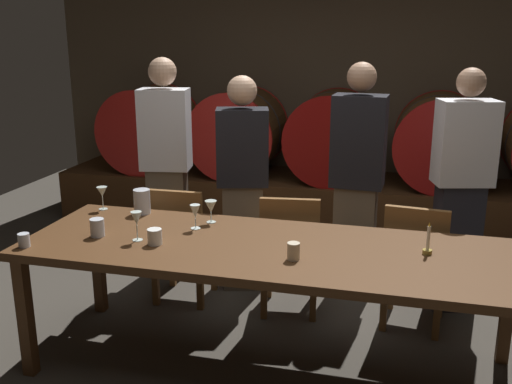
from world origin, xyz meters
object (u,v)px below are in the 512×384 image
Objects in this scene: wine_barrel_far_left at (150,128)px; wine_glass_center_right at (195,212)px; cup_center_left at (97,228)px; cup_far_right at (293,251)px; wine_barrel_center at (333,136)px; candle_center at (428,246)px; wine_glass_far_right at (211,207)px; wine_barrel_left at (239,132)px; pitcher at (142,201)px; chair_right at (415,261)px; guest_far_right at (461,191)px; cup_far_left at (24,240)px; chair_center at (290,249)px; wine_glass_center_left at (136,220)px; chair_left at (181,239)px; guest_center_right at (357,179)px; wine_glass_far_left at (102,193)px; wine_barrel_right at (441,141)px; guest_center_left at (243,183)px; dining_table at (271,256)px; guest_far_left at (166,166)px.

wine_barrel_far_left is 2.83m from wine_glass_center_right.
cup_far_right is at bearing -3.20° from cup_center_left.
wine_barrel_center reaches higher than candle_center.
wine_glass_far_right is (-1.31, 0.22, 0.05)m from candle_center.
candle_center is (0.84, -2.54, -0.12)m from wine_barrel_center.
pitcher is at bearing -90.49° from wine_barrel_left.
pitcher reaches higher than wine_glass_far_right.
chair_right is 0.62m from guest_far_right.
wine_glass_far_right is 1.11m from cup_far_left.
wine_glass_center_left is at bearing 39.66° from chair_center.
chair_left is at bearing -60.61° from wine_barrel_far_left.
guest_center_right is (1.20, 0.50, 0.40)m from chair_left.
wine_glass_far_left reaches higher than chair_right.
wine_glass_far_right is (-1.48, -2.32, -0.07)m from wine_barrel_right.
guest_far_right reaches higher than cup_center_left.
chair_right is (0.80, -1.94, -0.45)m from wine_barrel_center.
chair_center is at bearing 47.40° from wine_glass_center_left.
candle_center is (-0.24, -1.00, -0.05)m from guest_far_right.
wine_barrel_left is at bearing 88.27° from cup_center_left.
wine_barrel_right is 2.72m from chair_left.
wine_barrel_far_left is 2.74m from chair_center.
wine_barrel_center is at bearing 65.62° from cup_far_left.
cup_far_right is at bearing -159.54° from candle_center.
wine_glass_center_right is at bearing -60.25° from wine_barrel_far_left.
wine_glass_far_left is at bearing 134.70° from wine_glass_center_left.
chair_left is at bearing -7.00° from chair_center.
chair_center is 0.51× the size of guest_far_right.
wine_glass_center_left is at bearing -105.98° from wine_barrel_center.
guest_center_left is 11.47× the size of wine_glass_far_right.
guest_far_right is 21.88× the size of cup_far_left.
guest_far_left is (-1.13, 1.18, 0.19)m from dining_table.
wine_glass_far_left is at bearing -97.98° from wine_barrel_left.
wine_glass_far_left is 0.70m from wine_glass_center_left.
wine_barrel_left is at bearing 0.00° from wine_barrel_far_left.
wine_glass_center_right is (-0.52, 0.18, 0.17)m from dining_table.
guest_center_left reaches higher than chair_center.
wine_barrel_left is at bearing -41.55° from chair_right.
pitcher is at bearing 34.70° from guest_center_right.
wine_glass_far_right is (-0.44, -0.39, 0.38)m from chair_center.
cup_center_left is (0.89, -2.73, -0.11)m from wine_barrel_far_left.
wine_glass_center_right is at bearing -111.17° from wine_glass_far_right.
dining_table is 1.65× the size of guest_center_right.
wine_barrel_far_left is at bearing -62.64° from guest_center_left.
wine_barrel_center is at bearing 60.38° from wine_glass_far_left.
guest_far_right is at bearing 32.81° from wine_glass_center_left.
chair_right is 0.50× the size of guest_far_left.
cup_far_left is (-0.51, -1.05, 0.32)m from chair_left.
cup_far_left is (-0.57, -0.25, -0.09)m from wine_glass_center_left.
wine_glass_center_right is at bearing 119.68° from chair_left.
guest_far_right is 1.03m from candle_center.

